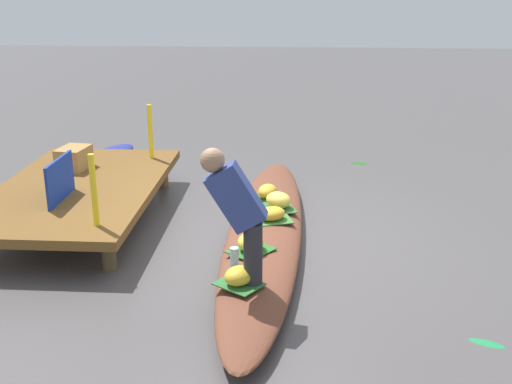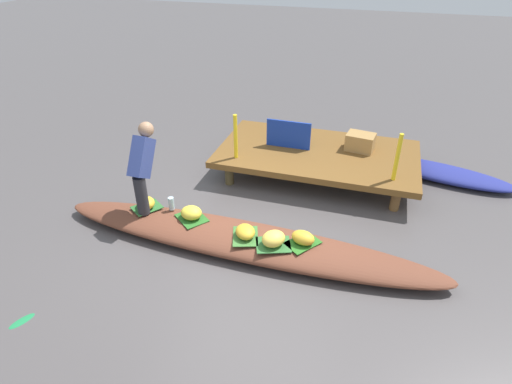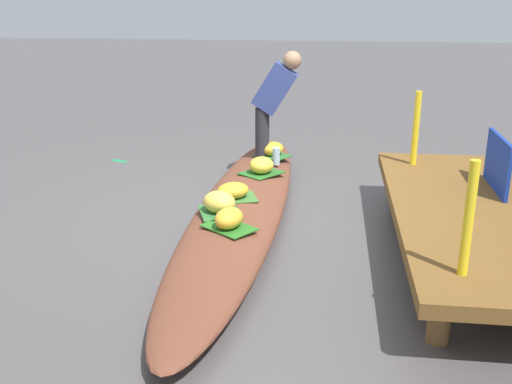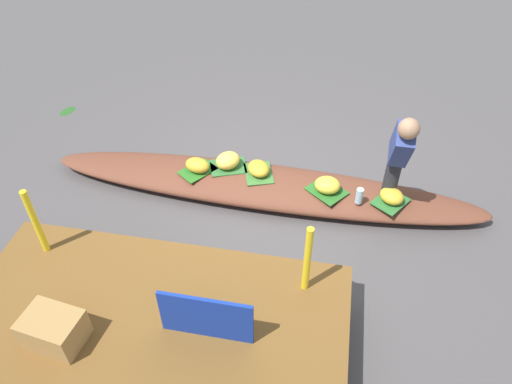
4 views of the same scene
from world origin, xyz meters
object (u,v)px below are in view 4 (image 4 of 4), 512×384
Objects in this scene: water_bottle at (359,196)px; market_banner at (206,318)px; vendor_boat at (262,186)px; banana_bunch_4 at (197,165)px; banana_bunch_1 at (259,168)px; produce_crate at (54,329)px; banana_bunch_2 at (228,160)px; vendor_person at (400,152)px; banana_bunch_0 at (392,196)px; banana_bunch_3 at (327,185)px.

market_banner reaches higher than water_bottle.
banana_bunch_4 is (0.77, 0.01, 0.20)m from vendor_boat.
banana_bunch_1 is 0.67× the size of produce_crate.
banana_bunch_2 is 1.95m from vendor_person.
vendor_person is (0.03, 0.01, 0.60)m from banana_bunch_0.
water_bottle is 0.25× the size of market_banner.
banana_bunch_0 is 1.51m from banana_bunch_1.
vendor_person is 1.61× the size of market_banner.
produce_crate is (0.76, 2.58, 0.22)m from banana_bunch_2.
vendor_boat is 0.50m from banana_bunch_2.
banana_bunch_3 is at bearing -110.51° from market_banner.
market_banner is at bearing 107.94° from banana_bunch_4.
vendor_person is at bearing -138.61° from produce_crate.
banana_bunch_0 is 0.70m from banana_bunch_3.
produce_crate is (0.43, 2.44, 0.24)m from banana_bunch_4.
produce_crate is at bearing 41.39° from vendor_person.
banana_bunch_2 is 2.70m from produce_crate.
banana_bunch_1 is 1.04× the size of banana_bunch_3.
banana_bunch_4 is 0.40× the size of market_banner.
produce_crate is (2.29, 2.24, 0.23)m from water_bottle.
banana_bunch_4 is (0.33, 0.14, -0.01)m from banana_bunch_2.
banana_bunch_4 is 1.87m from water_bottle.
market_banner is (1.15, 1.98, 0.32)m from water_bottle.
market_banner is (-0.38, 2.33, 0.32)m from banana_bunch_2.
water_bottle is 0.41× the size of produce_crate.
vendor_boat is 28.08× the size of water_bottle.
water_bottle is at bearing -135.71° from produce_crate.
water_bottle is at bearing 173.63° from banana_bunch_4.
banana_bunch_2 reaches higher than banana_bunch_3.
banana_bunch_2 is 1.05× the size of banana_bunch_3.
banana_bunch_0 is 0.60m from vendor_person.
banana_bunch_4 is (1.51, -0.09, -0.00)m from banana_bunch_3.
vendor_person is (-1.84, 0.28, 0.58)m from banana_bunch_2.
water_bottle reaches higher than banana_bunch_3.
banana_bunch_4 is at bearing 2.13° from vendor_boat.
banana_bunch_4 is 1.59× the size of water_bottle.
banana_bunch_2 is at bearing -157.51° from banana_bunch_4.
banana_bunch_3 is at bearing -129.50° from produce_crate.
market_banner is at bearing 53.94° from banana_bunch_0.
banana_bunch_3 is 1.55× the size of water_bottle.
produce_crate is (1.94, 2.36, 0.23)m from banana_bunch_3.
vendor_boat is 11.64× the size of produce_crate.
banana_bunch_0 reaches higher than banana_bunch_1.
water_bottle reaches higher than banana_bunch_4.
banana_bunch_3 is (0.69, -0.05, 0.01)m from banana_bunch_0.
market_banner reaches higher than banana_bunch_2.
banana_bunch_3 is at bearing -4.12° from banana_bunch_0.
banana_bunch_0 is 0.89× the size of banana_bunch_2.
banana_bunch_2 is at bearing -10.83° from banana_bunch_3.
banana_bunch_3 is (-0.74, 0.10, 0.21)m from vendor_boat.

